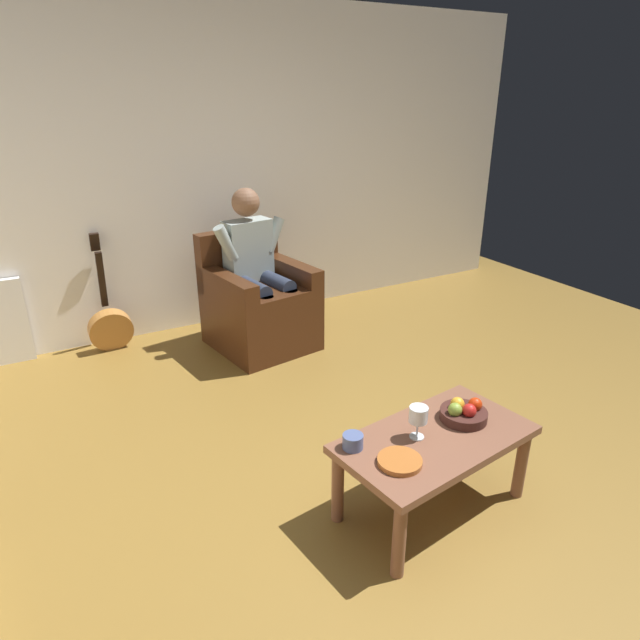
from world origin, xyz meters
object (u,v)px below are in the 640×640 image
(person_seated, at_px, (257,264))
(candle_jar, at_px, (353,441))
(armchair, at_px, (258,306))
(decorative_dish, at_px, (400,461))
(guitar, at_px, (110,325))
(wine_glass_near, at_px, (418,416))
(coffee_table, at_px, (435,447))
(fruit_bowl, at_px, (464,412))

(person_seated, height_order, candle_jar, person_seated)
(armchair, relative_size, decorative_dish, 4.58)
(guitar, height_order, wine_glass_near, guitar)
(coffee_table, bearing_deg, person_seated, -90.76)
(person_seated, bearing_deg, fruit_bowl, 86.29)
(wine_glass_near, distance_m, fruit_bowl, 0.31)
(armchair, relative_size, fruit_bowl, 3.90)
(person_seated, xyz_separation_m, candle_jar, (0.43, 2.09, -0.23))
(wine_glass_near, bearing_deg, decorative_dish, 32.38)
(person_seated, xyz_separation_m, wine_glass_near, (0.12, 2.17, -0.15))
(person_seated, distance_m, coffee_table, 2.23)
(person_seated, xyz_separation_m, decorative_dish, (0.31, 2.29, -0.25))
(armchair, height_order, fruit_bowl, armchair)
(guitar, distance_m, wine_glass_near, 2.86)
(fruit_bowl, height_order, candle_jar, fruit_bowl)
(person_seated, bearing_deg, candle_jar, 69.89)
(candle_jar, bearing_deg, wine_glass_near, 166.01)
(armchair, xyz_separation_m, decorative_dish, (0.31, 2.29, 0.10))
(candle_jar, bearing_deg, guitar, -75.84)
(decorative_dish, bearing_deg, candle_jar, -59.10)
(guitar, height_order, candle_jar, guitar)
(coffee_table, xyz_separation_m, candle_jar, (0.40, -0.11, 0.10))
(armchair, xyz_separation_m, candle_jar, (0.43, 2.09, 0.12))
(fruit_bowl, bearing_deg, decorative_dish, 14.87)
(armchair, bearing_deg, wine_glass_near, 78.38)
(wine_glass_near, height_order, decorative_dish, wine_glass_near)
(coffee_table, bearing_deg, armchair, -90.74)
(armchair, height_order, guitar, guitar)
(armchair, bearing_deg, candle_jar, 69.92)
(armchair, distance_m, fruit_bowl, 2.17)
(decorative_dish, xyz_separation_m, candle_jar, (0.12, -0.20, 0.02))
(wine_glass_near, distance_m, candle_jar, 0.33)
(armchair, height_order, wine_glass_near, armchair)
(guitar, distance_m, candle_jar, 2.68)
(armchair, height_order, candle_jar, armchair)
(guitar, xyz_separation_m, fruit_bowl, (-1.26, 2.66, 0.26))
(armchair, bearing_deg, coffee_table, 80.71)
(person_seated, distance_m, fruit_bowl, 2.18)
(person_seated, bearing_deg, armchair, -90.00)
(armchair, bearing_deg, guitar, -33.31)
(wine_glass_near, relative_size, fruit_bowl, 0.70)
(armchair, height_order, coffee_table, armchair)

